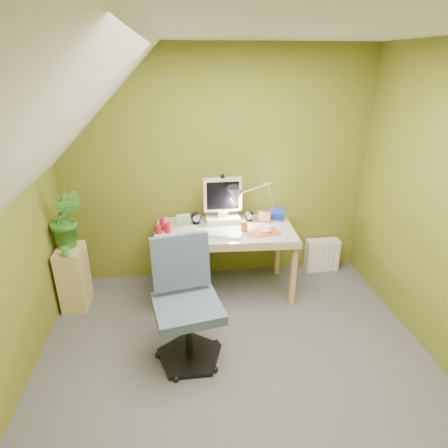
{
  "coord_description": "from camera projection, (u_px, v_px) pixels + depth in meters",
  "views": [
    {
      "loc": [
        -0.38,
        -2.13,
        2.23
      ],
      "look_at": [
        0.0,
        1.0,
        0.85
      ],
      "focal_mm": 30.0,
      "sensor_mm": 36.0,
      "label": 1
    }
  ],
  "objects": [
    {
      "name": "keyboard",
      "position": [
        218.0,
        234.0,
        3.52
      ],
      "size": [
        0.47,
        0.28,
        0.02
      ],
      "primitive_type": "cube",
      "rotation": [
        0.0,
        0.0,
        -0.33
      ],
      "color": "silver",
      "rests_on": "desk"
    },
    {
      "name": "mouse",
      "position": [
        266.0,
        231.0,
        3.57
      ],
      "size": [
        0.11,
        0.07,
        0.04
      ],
      "primitive_type": "ellipsoid",
      "rotation": [
        0.0,
        0.0,
        -0.06
      ],
      "color": "silver",
      "rests_on": "mousepad"
    },
    {
      "name": "photo_frame_blue",
      "position": [
        277.0,
        214.0,
        3.85
      ],
      "size": [
        0.15,
        0.08,
        0.13
      ],
      "primitive_type": "cube",
      "rotation": [
        0.0,
        0.0,
        -0.44
      ],
      "color": "navy",
      "rests_on": "desk"
    },
    {
      "name": "photo_frame_red",
      "position": [
        264.0,
        217.0,
        3.8
      ],
      "size": [
        0.13,
        0.06,
        0.11
      ],
      "primitive_type": "cube",
      "rotation": [
        0.0,
        0.0,
        -0.3
      ],
      "color": "#AF2F12",
      "rests_on": "desk"
    },
    {
      "name": "slope_ceiling",
      "position": [
        63.0,
        137.0,
        2.02
      ],
      "size": [
        1.1,
        3.2,
        1.1
      ],
      "primitive_type": "cube",
      "color": "white",
      "rests_on": "wall_left"
    },
    {
      "name": "desk_lamp",
      "position": [
        267.0,
        192.0,
        3.76
      ],
      "size": [
        0.56,
        0.25,
        0.6
      ],
      "primitive_type": null,
      "rotation": [
        0.0,
        0.0,
        -0.01
      ],
      "color": "#AFB0B4",
      "rests_on": "desk"
    },
    {
      "name": "mousepad",
      "position": [
        266.0,
        232.0,
        3.58
      ],
      "size": [
        0.28,
        0.22,
        0.01
      ],
      "primitive_type": "cube",
      "rotation": [
        0.0,
        0.0,
        0.18
      ],
      "color": "#C43F1E",
      "rests_on": "desk"
    },
    {
      "name": "desk",
      "position": [
        225.0,
        261.0,
        3.81
      ],
      "size": [
        1.38,
        0.74,
        0.72
      ],
      "primitive_type": null,
      "rotation": [
        0.0,
        0.0,
        -0.05
      ],
      "color": "tan",
      "rests_on": "floor"
    },
    {
      "name": "speaker_left",
      "position": [
        196.0,
        218.0,
        3.75
      ],
      "size": [
        0.12,
        0.12,
        0.13
      ],
      "primitive_type": null,
      "rotation": [
        0.0,
        0.0,
        -0.19
      ],
      "color": "black",
      "rests_on": "desk"
    },
    {
      "name": "monitor",
      "position": [
        223.0,
        200.0,
        3.73
      ],
      "size": [
        0.35,
        0.2,
        0.47
      ],
      "primitive_type": null,
      "rotation": [
        0.0,
        0.0,
        0.01
      ],
      "color": "beige",
      "rests_on": "desk"
    },
    {
      "name": "potted_plant",
      "position": [
        66.0,
        219.0,
        3.43
      ],
      "size": [
        0.35,
        0.3,
        0.56
      ],
      "primitive_type": "imported",
      "rotation": [
        0.0,
        0.0,
        0.18
      ],
      "color": "#387B29",
      "rests_on": "side_ledge"
    },
    {
      "name": "ceiling",
      "position": [
        248.0,
        25.0,
        1.92
      ],
      "size": [
        3.2,
        3.2,
        0.01
      ],
      "primitive_type": "cube",
      "color": "white",
      "rests_on": "wall_back"
    },
    {
      "name": "task_chair",
      "position": [
        187.0,
        306.0,
        2.86
      ],
      "size": [
        0.66,
        0.66,
        1.03
      ],
      "primitive_type": null,
      "rotation": [
        0.0,
        0.0,
        0.19
      ],
      "color": "#405169",
      "rests_on": "floor"
    },
    {
      "name": "side_ledge",
      "position": [
        74.0,
        277.0,
        3.62
      ],
      "size": [
        0.23,
        0.35,
        0.62
      ],
      "primitive_type": "cube",
      "color": "tan",
      "rests_on": "floor"
    },
    {
      "name": "floor",
      "position": [
        240.0,
        377.0,
        2.88
      ],
      "size": [
        3.2,
        3.2,
        0.01
      ],
      "primitive_type": "cube",
      "color": "#525257",
      "rests_on": "ground"
    },
    {
      "name": "candle_cluster",
      "position": [
        163.0,
        225.0,
        3.58
      ],
      "size": [
        0.17,
        0.15,
        0.13
      ],
      "primitive_type": null,
      "rotation": [
        0.0,
        0.0,
        -0.04
      ],
      "color": "red",
      "rests_on": "desk"
    },
    {
      "name": "radiator",
      "position": [
        322.0,
        255.0,
        4.29
      ],
      "size": [
        0.37,
        0.15,
        0.37
      ],
      "primitive_type": "cube",
      "rotation": [
        0.0,
        0.0,
        0.01
      ],
      "color": "white",
      "rests_on": "floor"
    },
    {
      "name": "green_cup",
      "position": [
        66.0,
        252.0,
        3.34
      ],
      "size": [
        0.07,
        0.07,
        0.09
      ],
      "primitive_type": "cylinder",
      "rotation": [
        0.0,
        0.0,
        -0.08
      ],
      "color": "#458E3B",
      "rests_on": "side_ledge"
    },
    {
      "name": "wall_back",
      "position": [
        217.0,
        170.0,
        3.85
      ],
      "size": [
        3.2,
        0.01,
        2.4
      ],
      "primitive_type": "cube",
      "color": "olive",
      "rests_on": "floor"
    },
    {
      "name": "photo_frame_green",
      "position": [
        183.0,
        220.0,
        3.72
      ],
      "size": [
        0.14,
        0.04,
        0.12
      ],
      "primitive_type": "cube",
      "rotation": [
        0.0,
        0.0,
        0.13
      ],
      "color": "#9AB47B",
      "rests_on": "desk"
    },
    {
      "name": "speaker_right",
      "position": [
        249.0,
        216.0,
        3.82
      ],
      "size": [
        0.1,
        0.1,
        0.11
      ],
      "primitive_type": null,
      "rotation": [
        0.0,
        0.0,
        0.13
      ],
      "color": "black",
      "rests_on": "desk"
    },
    {
      "name": "amber_tumbler",
      "position": [
        244.0,
        227.0,
        3.59
      ],
      "size": [
        0.07,
        0.07,
        0.08
      ],
      "primitive_type": "cylinder",
      "rotation": [
        0.0,
        0.0,
        0.07
      ],
      "color": "brown",
      "rests_on": "desk"
    }
  ]
}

